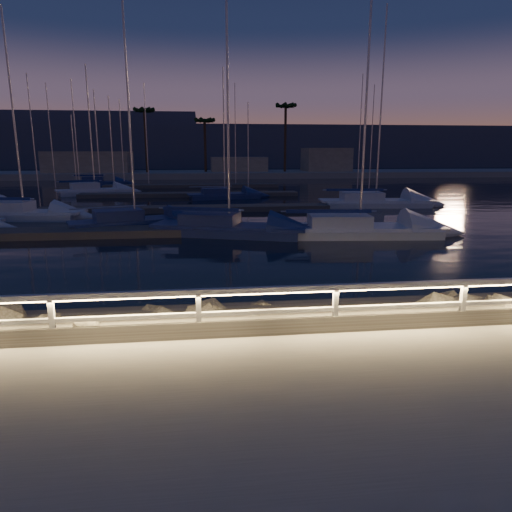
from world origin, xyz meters
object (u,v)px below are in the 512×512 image
object	(u,v)px
sailboat_h	(373,201)
sailboat_i	(93,190)
sailboat_c	(225,227)
sailboat_m	(99,182)
guard_rail	(147,304)
sailboat_d	(355,228)
sailboat_b	(132,221)
sailboat_k	(223,195)
sailboat_f	(21,213)

from	to	relation	value
sailboat_h	sailboat_i	distance (m)	29.14
sailboat_c	sailboat_m	size ratio (longest dim) A/B	1.16
guard_rail	sailboat_h	distance (m)	31.32
sailboat_c	sailboat_d	size ratio (longest dim) A/B	0.95
sailboat_d	sailboat_i	distance (m)	33.31
sailboat_b	sailboat_m	distance (m)	37.39
sailboat_b	sailboat_c	xyz separation A→B (m)	(5.43, -2.83, 0.01)
sailboat_b	sailboat_d	bearing A→B (deg)	-38.08
sailboat_d	sailboat_m	size ratio (longest dim) A/B	1.22
sailboat_b	sailboat_h	size ratio (longest dim) A/B	0.82
sailboat_c	sailboat_d	distance (m)	7.10
sailboat_c	sailboat_k	xyz separation A→B (m)	(0.81, 19.83, -0.05)
sailboat_i	sailboat_h	bearing A→B (deg)	-51.74
sailboat_b	sailboat_m	xyz separation A→B (m)	(-9.47, 36.17, 0.01)
sailboat_i	sailboat_k	bearing A→B (deg)	-46.44
sailboat_b	sailboat_k	xyz separation A→B (m)	(6.25, 17.01, -0.03)
sailboat_k	sailboat_h	bearing A→B (deg)	-43.22
sailboat_b	sailboat_h	distance (m)	20.37
guard_rail	sailboat_c	xyz separation A→B (m)	(2.45, 15.57, -0.93)
sailboat_b	sailboat_d	xyz separation A→B (m)	(12.42, -4.06, 0.00)
sailboat_f	sailboat_h	bearing A→B (deg)	17.93
sailboat_f	sailboat_m	distance (m)	31.55
sailboat_d	sailboat_k	world-z (taller)	sailboat_d
guard_rail	sailboat_b	xyz separation A→B (m)	(-2.98, 18.40, -0.94)
sailboat_d	sailboat_b	bearing A→B (deg)	167.30
sailboat_h	sailboat_f	bearing A→B (deg)	-165.64
sailboat_d	sailboat_i	xyz separation A→B (m)	(-19.70, 26.87, 0.03)
sailboat_d	sailboat_f	size ratio (longest dim) A/B	1.12
sailboat_b	sailboat_f	bearing A→B (deg)	129.69
guard_rail	sailboat_f	world-z (taller)	sailboat_f
sailboat_b	sailboat_f	xyz separation A→B (m)	(-7.96, 4.66, 0.01)
sailboat_f	sailboat_c	bearing A→B (deg)	-20.43
sailboat_f	sailboat_i	xyz separation A→B (m)	(0.68, 18.15, 0.02)
sailboat_c	sailboat_k	distance (m)	19.85
sailboat_h	sailboat_c	bearing A→B (deg)	-132.52
sailboat_b	sailboat_d	size ratio (longest dim) A/B	0.85
sailboat_h	sailboat_k	xyz separation A→B (m)	(-12.08, 8.11, -0.05)
sailboat_d	guard_rail	bearing A→B (deg)	-117.95
sailboat_d	sailboat_c	bearing A→B (deg)	175.41
guard_rail	sailboat_i	distance (m)	42.47
sailboat_f	sailboat_m	bearing A→B (deg)	101.51
sailboat_b	sailboat_d	world-z (taller)	sailboat_d
sailboat_d	sailboat_f	xyz separation A→B (m)	(-20.38, 8.72, 0.01)
sailboat_f	sailboat_k	size ratio (longest dim) A/B	1.11
sailboat_f	sailboat_k	distance (m)	18.82
sailboat_k	sailboat_m	xyz separation A→B (m)	(-15.71, 19.17, 0.05)
sailboat_h	sailboat_i	size ratio (longest dim) A/B	1.18
sailboat_c	sailboat_h	size ratio (longest dim) A/B	0.92
sailboat_m	sailboat_k	bearing A→B (deg)	-57.13
sailboat_f	sailboat_h	xyz separation A→B (m)	(26.29, 4.24, 0.00)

